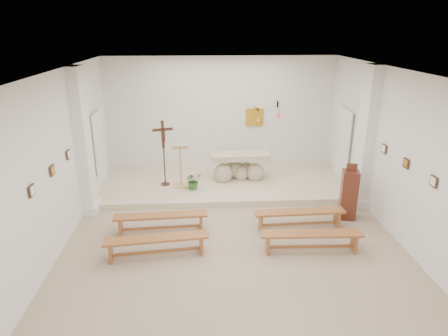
{
  "coord_description": "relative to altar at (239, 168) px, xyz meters",
  "views": [
    {
      "loc": [
        -0.63,
        -7.13,
        4.3
      ],
      "look_at": [
        -0.1,
        1.6,
        1.2
      ],
      "focal_mm": 32.0,
      "sensor_mm": 36.0,
      "label": 1
    }
  ],
  "objects": [
    {
      "name": "station_frame_right_mid",
      "position": [
        3.02,
        -3.39,
        1.25
      ],
      "size": [
        0.03,
        0.2,
        0.2
      ],
      "primitive_type": "cube",
      "color": "#3B2C19",
      "rests_on": "wall_right"
    },
    {
      "name": "station_frame_left_rear",
      "position": [
        -3.92,
        -2.39,
        1.25
      ],
      "size": [
        0.03,
        0.2,
        0.2
      ],
      "primitive_type": "cube",
      "color": "#3B2C19",
      "rests_on": "wall_left"
    },
    {
      "name": "bench_right_second",
      "position": [
        1.09,
        -3.79,
        -0.15
      ],
      "size": [
        2.04,
        0.4,
        0.43
      ],
      "rotation": [
        0.0,
        0.0,
        -0.04
      ],
      "color": "#9B582D",
      "rests_on": "ground"
    },
    {
      "name": "bench_left_front",
      "position": [
        -1.99,
        -2.79,
        -0.15
      ],
      "size": [
        2.05,
        0.44,
        0.43
      ],
      "rotation": [
        0.0,
        0.0,
        0.06
      ],
      "color": "#9B582D",
      "rests_on": "ground"
    },
    {
      "name": "wall_right",
      "position": [
        3.04,
        -3.59,
        1.28
      ],
      "size": [
        0.02,
        10.0,
        3.5
      ],
      "primitive_type": "cube",
      "color": "silver",
      "rests_on": "ground"
    },
    {
      "name": "lectern",
      "position": [
        -1.64,
        -0.49,
        0.29
      ],
      "size": [
        0.47,
        0.41,
        1.24
      ],
      "rotation": [
        0.0,
        0.0,
        0.08
      ],
      "color": "tan",
      "rests_on": "sanctuary_platform"
    },
    {
      "name": "gold_wall_relief",
      "position": [
        0.6,
        1.37,
        1.18
      ],
      "size": [
        0.55,
        0.04,
        0.55
      ],
      "primitive_type": "cube",
      "color": "gold",
      "rests_on": "wall_back"
    },
    {
      "name": "wall_left",
      "position": [
        -3.94,
        -3.59,
        1.28
      ],
      "size": [
        0.02,
        10.0,
        3.5
      ],
      "primitive_type": "cube",
      "color": "silver",
      "rests_on": "ground"
    },
    {
      "name": "potted_plant",
      "position": [
        -1.3,
        -0.68,
        -0.08
      ],
      "size": [
        0.55,
        0.53,
        0.48
      ],
      "primitive_type": "imported",
      "rotation": [
        0.0,
        0.0,
        0.43
      ],
      "color": "#2B5E25",
      "rests_on": "sanctuary_platform"
    },
    {
      "name": "wall_back",
      "position": [
        -0.45,
        1.4,
        1.28
      ],
      "size": [
        7.0,
        0.02,
        3.5
      ],
      "primitive_type": "cube",
      "color": "silver",
      "rests_on": "ground"
    },
    {
      "name": "crucifix_stand",
      "position": [
        -2.09,
        -0.32,
        0.73
      ],
      "size": [
        0.54,
        0.24,
        1.82
      ],
      "rotation": [
        0.0,
        0.0,
        0.29
      ],
      "color": "#3A2312",
      "rests_on": "sanctuary_platform"
    },
    {
      "name": "radiator_left",
      "position": [
        -3.88,
        -0.89,
        -0.2
      ],
      "size": [
        0.1,
        0.85,
        0.52
      ],
      "primitive_type": "cube",
      "color": "silver",
      "rests_on": "ground"
    },
    {
      "name": "ground",
      "position": [
        -0.45,
        -3.59,
        -0.47
      ],
      "size": [
        7.0,
        10.0,
        0.0
      ],
      "primitive_type": "cube",
      "color": "tan",
      "rests_on": "ground"
    },
    {
      "name": "radiator_right",
      "position": [
        2.98,
        -0.89,
        -0.2
      ],
      "size": [
        0.1,
        0.85,
        0.52
      ],
      "primitive_type": "cube",
      "color": "silver",
      "rests_on": "ground"
    },
    {
      "name": "sanctuary_lamp",
      "position": [
        1.3,
        1.11,
        1.34
      ],
      "size": [
        0.11,
        0.36,
        0.44
      ],
      "color": "black",
      "rests_on": "wall_back"
    },
    {
      "name": "altar",
      "position": [
        0.0,
        0.0,
        0.0
      ],
      "size": [
        1.65,
        0.76,
        0.84
      ],
      "rotation": [
        0.0,
        0.0,
        0.03
      ],
      "color": "beige",
      "rests_on": "sanctuary_platform"
    },
    {
      "name": "donation_pedestal",
      "position": [
        2.35,
        -2.34,
        0.13
      ],
      "size": [
        0.44,
        0.44,
        1.37
      ],
      "rotation": [
        0.0,
        0.0,
        -0.22
      ],
      "color": "#552818",
      "rests_on": "ground"
    },
    {
      "name": "station_frame_left_mid",
      "position": [
        -3.92,
        -3.39,
        1.25
      ],
      "size": [
        0.03,
        0.2,
        0.2
      ],
      "primitive_type": "cube",
      "color": "#3B2C19",
      "rests_on": "wall_left"
    },
    {
      "name": "pilaster_right",
      "position": [
        2.92,
        -1.59,
        1.28
      ],
      "size": [
        0.26,
        0.55,
        3.5
      ],
      "primitive_type": "cube",
      "color": "white",
      "rests_on": "ground"
    },
    {
      "name": "bench_right_front",
      "position": [
        1.09,
        -2.79,
        -0.15
      ],
      "size": [
        2.04,
        0.39,
        0.43
      ],
      "rotation": [
        0.0,
        0.0,
        0.03
      ],
      "color": "#9B582D",
      "rests_on": "ground"
    },
    {
      "name": "station_frame_right_front",
      "position": [
        3.02,
        -4.39,
        1.25
      ],
      "size": [
        0.03,
        0.2,
        0.2
      ],
      "primitive_type": "cube",
      "color": "#3B2C19",
      "rests_on": "wall_right"
    },
    {
      "name": "ceiling",
      "position": [
        -0.45,
        -3.59,
        3.02
      ],
      "size": [
        7.0,
        10.0,
        0.02
      ],
      "primitive_type": "cube",
      "color": "silver",
      "rests_on": "wall_back"
    },
    {
      "name": "bench_left_second",
      "position": [
        -1.99,
        -3.79,
        -0.15
      ],
      "size": [
        2.05,
        0.55,
        0.43
      ],
      "rotation": [
        0.0,
        0.0,
        0.11
      ],
      "color": "#9B582D",
      "rests_on": "ground"
    },
    {
      "name": "station_frame_left_front",
      "position": [
        -3.92,
        -4.39,
        1.25
      ],
      "size": [
        0.03,
        0.2,
        0.2
      ],
      "primitive_type": "cube",
      "color": "#3B2C19",
      "rests_on": "wall_left"
    },
    {
      "name": "pilaster_left",
      "position": [
        -3.82,
        -1.59,
        1.28
      ],
      "size": [
        0.26,
        0.55,
        3.5
      ],
      "primitive_type": "cube",
      "color": "white",
      "rests_on": "ground"
    },
    {
      "name": "station_frame_right_rear",
      "position": [
        3.02,
        -2.39,
        1.25
      ],
      "size": [
        0.03,
        0.2,
        0.2
      ],
      "primitive_type": "cube",
      "color": "#3B2C19",
      "rests_on": "wall_right"
    },
    {
      "name": "sanctuary_platform",
      "position": [
        -0.45,
        -0.09,
        -0.4
      ],
      "size": [
        6.98,
        3.0,
        0.15
      ],
      "primitive_type": "cube",
      "color": "beige",
      "rests_on": "ground"
    }
  ]
}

